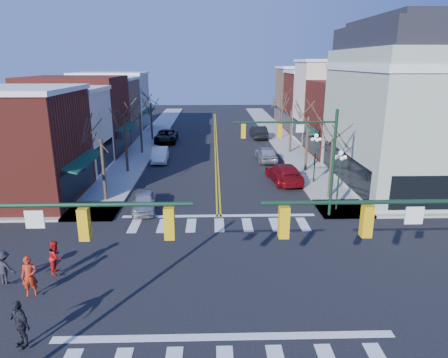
{
  "coord_description": "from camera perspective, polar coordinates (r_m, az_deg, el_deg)",
  "views": [
    {
      "loc": [
        -0.36,
        -17.41,
        10.03
      ],
      "look_at": [
        0.33,
        7.12,
        2.8
      ],
      "focal_mm": 32.0,
      "sensor_mm": 36.0,
      "label": 1
    }
  ],
  "objects": [
    {
      "name": "ground",
      "position": [
        20.1,
        -0.38,
        -13.53
      ],
      "size": [
        160.0,
        160.0,
        0.0
      ],
      "primitive_type": "plane",
      "color": "black",
      "rests_on": "ground"
    },
    {
      "name": "sidewalk_left",
      "position": [
        39.61,
        -13.78,
        1.38
      ],
      "size": [
        3.5,
        70.0,
        0.15
      ],
      "primitive_type": "cube",
      "color": "#9E9B93",
      "rests_on": "ground"
    },
    {
      "name": "sidewalk_right",
      "position": [
        39.77,
        11.7,
        1.57
      ],
      "size": [
        3.5,
        70.0,
        0.15
      ],
      "primitive_type": "cube",
      "color": "#9E9B93",
      "rests_on": "ground"
    },
    {
      "name": "bldg_left_brick_a",
      "position": [
        33.41,
        -28.59,
        4.01
      ],
      "size": [
        10.0,
        8.5,
        8.0
      ],
      "primitive_type": "cube",
      "color": "maroon",
      "rests_on": "ground"
    },
    {
      "name": "bldg_left_stucco_a",
      "position": [
        40.39,
        -23.74,
        6.09
      ],
      "size": [
        10.0,
        7.0,
        7.5
      ],
      "primitive_type": "cube",
      "color": "beige",
      "rests_on": "ground"
    },
    {
      "name": "bldg_left_brick_b",
      "position": [
        47.74,
        -20.3,
        8.46
      ],
      "size": [
        10.0,
        9.0,
        8.5
      ],
      "primitive_type": "cube",
      "color": "maroon",
      "rests_on": "ground"
    },
    {
      "name": "bldg_left_tan",
      "position": [
        55.61,
        -17.63,
        9.34
      ],
      "size": [
        10.0,
        7.5,
        7.8
      ],
      "primitive_type": "cube",
      "color": "#997354",
      "rests_on": "ground"
    },
    {
      "name": "bldg_left_stucco_b",
      "position": [
        63.04,
        -15.75,
        10.42
      ],
      "size": [
        10.0,
        8.0,
        8.2
      ],
      "primitive_type": "cube",
      "color": "beige",
      "rests_on": "ground"
    },
    {
      "name": "bldg_right_brick_a",
      "position": [
        46.37,
        18.61,
        8.1
      ],
      "size": [
        10.0,
        8.5,
        8.0
      ],
      "primitive_type": "cube",
      "color": "maroon",
      "rests_on": "ground"
    },
    {
      "name": "bldg_right_stucco",
      "position": [
        53.56,
        15.9,
        10.42
      ],
      "size": [
        10.0,
        7.0,
        10.0
      ],
      "primitive_type": "cube",
      "color": "beige",
      "rests_on": "ground"
    },
    {
      "name": "bldg_right_brick_b",
      "position": [
        60.8,
        13.77,
        10.5
      ],
      "size": [
        10.0,
        8.0,
        8.5
      ],
      "primitive_type": "cube",
      "color": "maroon",
      "rests_on": "ground"
    },
    {
      "name": "bldg_right_tan",
      "position": [
        68.5,
        12.04,
        11.44
      ],
      "size": [
        10.0,
        8.0,
        9.0
      ],
      "primitive_type": "cube",
      "color": "#997354",
      "rests_on": "ground"
    },
    {
      "name": "victorian_corner",
      "position": [
        36.24,
        26.51,
        9.39
      ],
      "size": [
        12.25,
        14.25,
        13.3
      ],
      "color": "#A2B199",
      "rests_on": "ground"
    },
    {
      "name": "traffic_mast_near_left",
      "position": [
        12.47,
        -26.5,
        -10.72
      ],
      "size": [
        6.6,
        0.28,
        7.2
      ],
      "color": "#14331E",
      "rests_on": "ground"
    },
    {
      "name": "traffic_mast_near_right",
      "position": [
        12.78,
        26.53,
        -10.06
      ],
      "size": [
        6.6,
        0.28,
        7.2
      ],
      "color": "#14331E",
      "rests_on": "ground"
    },
    {
      "name": "traffic_mast_far_right",
      "position": [
        26.05,
        11.57,
        4.29
      ],
      "size": [
        6.6,
        0.28,
        7.2
      ],
      "color": "#14331E",
      "rests_on": "ground"
    },
    {
      "name": "lamppost_corner",
      "position": [
        28.19,
        16.14,
        1.23
      ],
      "size": [
        0.36,
        0.36,
        4.33
      ],
      "color": "#14331E",
      "rests_on": "ground"
    },
    {
      "name": "lamppost_midblock",
      "position": [
        34.26,
        12.94,
        4.09
      ],
      "size": [
        0.36,
        0.36,
        4.33
      ],
      "color": "#14331E",
      "rests_on": "ground"
    },
    {
      "name": "tree_left_a",
      "position": [
        30.5,
        -16.83,
        1.17
      ],
      "size": [
        0.24,
        0.24,
        4.76
      ],
      "primitive_type": "cylinder",
      "color": "#382B21",
      "rests_on": "ground"
    },
    {
      "name": "tree_left_b",
      "position": [
        38.04,
        -13.81,
        4.55
      ],
      "size": [
        0.24,
        0.24,
        5.04
      ],
      "primitive_type": "cylinder",
      "color": "#382B21",
      "rests_on": "ground"
    },
    {
      "name": "tree_left_c",
      "position": [
        45.79,
        -11.76,
        6.33
      ],
      "size": [
        0.24,
        0.24,
        4.55
      ],
      "primitive_type": "cylinder",
      "color": "#382B21",
      "rests_on": "ground"
    },
    {
      "name": "tree_left_d",
      "position": [
        53.56,
        -10.32,
        8.02
      ],
      "size": [
        0.24,
        0.24,
        4.9
      ],
      "primitive_type": "cylinder",
      "color": "#382B21",
      "rests_on": "ground"
    },
    {
      "name": "tree_right_a",
      "position": [
        30.71,
        15.03,
        1.29
      ],
      "size": [
        0.24,
        0.24,
        4.62
      ],
      "primitive_type": "cylinder",
      "color": "#382B21",
      "rests_on": "ground"
    },
    {
      "name": "tree_right_b",
      "position": [
        38.18,
        11.74,
        4.84
      ],
      "size": [
        0.24,
        0.24,
        5.18
      ],
      "primitive_type": "cylinder",
      "color": "#382B21",
      "rests_on": "ground"
    },
    {
      "name": "tree_right_c",
      "position": [
        45.9,
        9.49,
        6.65
      ],
      "size": [
        0.24,
        0.24,
        4.83
      ],
      "primitive_type": "cylinder",
      "color": "#382B21",
      "rests_on": "ground"
    },
    {
      "name": "tree_right_d",
      "position": [
        53.67,
        7.89,
        8.18
      ],
      "size": [
        0.24,
        0.24,
        4.97
      ],
      "primitive_type": "cylinder",
      "color": "#382B21",
      "rests_on": "ground"
    },
    {
      "name": "car_left_near",
      "position": [
        28.38,
        -11.33,
        -3.17
      ],
      "size": [
        2.0,
        4.09,
        1.34
      ],
      "primitive_type": "imported",
      "rotation": [
        0.0,
        0.0,
        0.11
      ],
      "color": "#ABABAF",
      "rests_on": "ground"
    },
    {
      "name": "car_left_mid",
      "position": [
        42.07,
        -9.14,
        3.45
      ],
      "size": [
        1.78,
        4.57,
        1.48
      ],
      "primitive_type": "imported",
      "rotation": [
        0.0,
        0.0,
        0.05
      ],
      "color": "white",
      "rests_on": "ground"
    },
    {
      "name": "car_left_far",
      "position": [
        52.28,
        -8.25,
        6.08
      ],
      "size": [
        2.69,
        5.78,
        1.6
      ],
      "primitive_type": "imported",
      "rotation": [
        0.0,
        0.0,
        -0.0
      ],
      "color": "black",
      "rests_on": "ground"
    },
    {
      "name": "car_right_near",
      "position": [
        34.73,
        8.61,
        0.84
      ],
      "size": [
        2.93,
        5.84,
        1.63
      ],
      "primitive_type": "imported",
      "rotation": [
        0.0,
        0.0,
        3.26
      ],
      "color": "maroon",
      "rests_on": "ground"
    },
    {
      "name": "car_right_mid",
      "position": [
        41.89,
        6.06,
        3.62
      ],
      "size": [
        2.09,
        4.84,
        1.63
      ],
      "primitive_type": "imported",
      "rotation": [
        0.0,
        0.0,
        3.18
      ],
      "color": "#B0B1B5",
      "rests_on": "ground"
    },
    {
      "name": "car_right_far",
      "position": [
        54.74,
        4.96,
        6.7
      ],
      "size": [
        2.14,
        5.23,
        1.68
      ],
      "primitive_type": "imported",
      "rotation": [
        0.0,
        0.0,
        3.21
      ],
      "color": "black",
      "rests_on": "ground"
    },
    {
      "name": "pedestrian_red_a",
      "position": [
        19.75,
        -26.02,
        -12.38
      ],
      "size": [
        0.76,
        0.59,
        1.84
      ],
      "primitive_type": "imported",
      "rotation": [
        0.0,
        0.0,
        0.24
      ],
      "color": "#AE2712",
      "rests_on": "sidewalk_left"
    },
    {
      "name": "pedestrian_red_b",
      "position": [
        21.21,
        -22.89,
        -10.22
      ],
      "size": [
        0.69,
        0.86,
        1.68
      ],
      "primitive_type": "imported",
      "rotation": [
        0.0,
        0.0,
        1.65
      ],
      "color": "red",
      "rests_on": "sidewalk_left"
    },
    {
      "name": "pedestrian_dark_a",
      "position": [
        16.77,
        -27.16,
        -17.92
      ],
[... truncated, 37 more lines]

